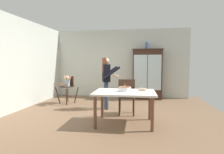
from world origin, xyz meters
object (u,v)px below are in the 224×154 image
high_chair_with_toddler (67,84)px  serving_bowl (143,90)px  birthday_cake (125,89)px  dining_chair_far_side (127,94)px  ceramic_vase (147,46)px  china_cabinet (147,74)px  dining_table (125,96)px  adult_person (106,77)px

high_chair_with_toddler → serving_bowl: (2.55, -1.65, 0.11)m
birthday_cake → dining_chair_far_side: (-0.02, 0.69, -0.24)m
ceramic_vase → serving_bowl: bearing=-92.3°
china_cabinet → ceramic_vase: ceramic_vase is taller
ceramic_vase → birthday_cake: size_ratio=0.96×
ceramic_vase → dining_table: bearing=-99.4°
china_cabinet → dining_chair_far_side: bearing=-103.2°
dining_table → dining_chair_far_side: (-0.02, 0.70, -0.09)m
dining_table → china_cabinet: bearing=80.1°
china_cabinet → ceramic_vase: bearing=172.9°
china_cabinet → dining_chair_far_side: 2.52m
birthday_cake → serving_bowl: birthday_cake is taller
dining_table → serving_bowl: size_ratio=7.71×
china_cabinet → ceramic_vase: (-0.03, 0.00, 1.06)m
birthday_cake → dining_chair_far_side: 0.73m
high_chair_with_toddler → dining_chair_far_side: bearing=-1.8°
adult_person → dining_chair_far_side: adult_person is taller
ceramic_vase → adult_person: 2.42m
china_cabinet → dining_chair_far_side: (-0.57, -2.42, -0.40)m
adult_person → dining_chair_far_side: 0.98m
dining_table → ceramic_vase: bearing=80.6°
ceramic_vase → birthday_cake: ceramic_vase is taller
high_chair_with_toddler → dining_chair_far_side: 2.41m
china_cabinet → serving_bowl: bearing=-92.9°
china_cabinet → birthday_cake: (-0.55, -3.10, -0.16)m
adult_person → serving_bowl: bearing=-155.7°
high_chair_with_toddler → china_cabinet: bearing=51.6°
ceramic_vase → serving_bowl: 3.20m
adult_person → birthday_cake: adult_person is taller
birthday_cake → ceramic_vase: bearing=80.6°
high_chair_with_toddler → birthday_cake: high_chair_with_toddler is taller
adult_person → birthday_cake: bearing=-171.8°
birthday_cake → dining_chair_far_side: dining_chair_far_side is taller
birthday_cake → serving_bowl: (0.40, 0.17, -0.03)m
china_cabinet → ceramic_vase: size_ratio=7.05×
serving_bowl → china_cabinet: bearing=87.1°
ceramic_vase → birthday_cake: (-0.52, -3.11, -1.23)m
china_cabinet → birthday_cake: 3.16m
china_cabinet → dining_chair_far_side: size_ratio=1.98×
china_cabinet → birthday_cake: china_cabinet is taller
ceramic_vase → high_chair_with_toddler: 3.27m
adult_person → china_cabinet: bearing=-53.7°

